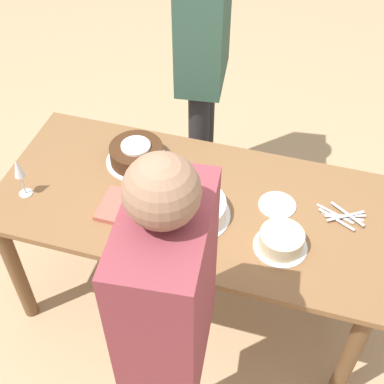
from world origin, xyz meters
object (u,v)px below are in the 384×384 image
(wine_glass_far, at_px, (150,169))
(cake_center_white, at_px, (192,208))
(cake_front_chocolate, at_px, (136,154))
(person_watching, at_px, (169,322))
(wine_glass_near, at_px, (18,170))
(person_cutting, at_px, (203,39))
(cake_back_decorated, at_px, (281,241))

(wine_glass_far, bearing_deg, cake_center_white, 160.21)
(cake_front_chocolate, distance_m, person_watching, 1.00)
(wine_glass_far, bearing_deg, person_watching, 114.02)
(cake_center_white, bearing_deg, person_watching, 100.10)
(cake_center_white, distance_m, wine_glass_near, 0.73)
(cake_center_white, relative_size, wine_glass_far, 1.52)
(person_cutting, bearing_deg, wine_glass_near, -38.13)
(cake_center_white, height_order, cake_back_decorated, cake_center_white)
(cake_front_chocolate, xyz_separation_m, person_cutting, (-0.15, -0.56, 0.29))
(person_watching, bearing_deg, cake_front_chocolate, 21.24)
(cake_back_decorated, bearing_deg, cake_front_chocolate, -23.35)
(cake_back_decorated, xyz_separation_m, wine_glass_far, (0.58, -0.14, 0.10))
(cake_center_white, relative_size, person_watching, 0.19)
(cake_center_white, relative_size, person_cutting, 0.18)
(cake_back_decorated, relative_size, wine_glass_near, 1.06)
(cake_front_chocolate, xyz_separation_m, person_watching, (-0.45, 0.88, 0.20))
(wine_glass_near, distance_m, person_watching, 1.00)
(wine_glass_far, xyz_separation_m, person_watching, (-0.31, 0.71, 0.10))
(cake_center_white, bearing_deg, cake_front_chocolate, -36.09)
(cake_center_white, distance_m, person_cutting, 0.88)
(wine_glass_near, bearing_deg, cake_back_decorated, -178.90)
(cake_center_white, xyz_separation_m, person_watching, (-0.11, 0.63, 0.20))
(cake_front_chocolate, bearing_deg, wine_glass_near, 40.34)
(cake_front_chocolate, bearing_deg, person_watching, 117.02)
(wine_glass_far, relative_size, person_cutting, 0.12)
(cake_front_chocolate, relative_size, cake_back_decorated, 1.31)
(cake_front_chocolate, height_order, wine_glass_far, wine_glass_far)
(cake_front_chocolate, distance_m, cake_back_decorated, 0.78)
(cake_center_white, height_order, cake_front_chocolate, cake_front_chocolate)
(cake_front_chocolate, distance_m, wine_glass_far, 0.24)
(person_watching, bearing_deg, wine_glass_near, 50.86)
(cake_front_chocolate, relative_size, person_cutting, 0.16)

